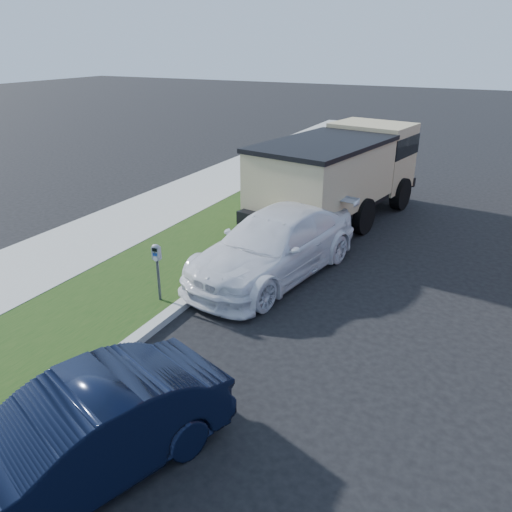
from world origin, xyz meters
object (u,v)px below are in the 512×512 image
at_px(dump_truck, 341,171).
at_px(parking_meter, 157,260).
at_px(white_wagon, 275,244).
at_px(navy_sedan, 75,440).

bearing_deg(dump_truck, parking_meter, -92.21).
relative_size(parking_meter, dump_truck, 0.18).
bearing_deg(parking_meter, white_wagon, 54.19).
distance_m(parking_meter, dump_truck, 7.56).
height_order(white_wagon, navy_sedan, white_wagon).
relative_size(white_wagon, dump_truck, 0.72).
bearing_deg(parking_meter, dump_truck, 72.24).
xyz_separation_m(parking_meter, dump_truck, (1.62, 7.37, 0.49)).
relative_size(white_wagon, navy_sedan, 1.28).
xyz_separation_m(navy_sedan, dump_truck, (-0.32, 11.66, 0.86)).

